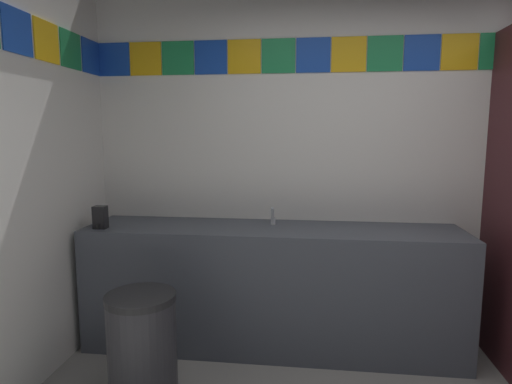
% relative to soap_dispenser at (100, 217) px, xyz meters
% --- Properties ---
extents(wall_back, '(4.36, 0.09, 2.89)m').
position_rel_soap_dispenser_xyz_m(wall_back, '(1.99, 0.50, 0.48)').
color(wall_back, white).
rests_on(wall_back, ground_plane).
extents(vanity_counter, '(2.68, 0.58, 0.89)m').
position_rel_soap_dispenser_xyz_m(vanity_counter, '(1.21, 0.17, -0.52)').
color(vanity_counter, '#4C515B').
rests_on(vanity_counter, ground_plane).
extents(faucet_center, '(0.04, 0.10, 0.14)m').
position_rel_soap_dispenser_xyz_m(faucet_center, '(1.21, 0.26, -0.03)').
color(faucet_center, silver).
rests_on(faucet_center, vanity_counter).
extents(soap_dispenser, '(0.09, 0.09, 0.16)m').
position_rel_soap_dispenser_xyz_m(soap_dispenser, '(0.00, 0.00, 0.00)').
color(soap_dispenser, black).
rests_on(soap_dispenser, vanity_counter).
extents(trash_bin, '(0.40, 0.40, 0.65)m').
position_rel_soap_dispenser_xyz_m(trash_bin, '(0.52, -0.58, -0.64)').
color(trash_bin, '#333338').
rests_on(trash_bin, ground_plane).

